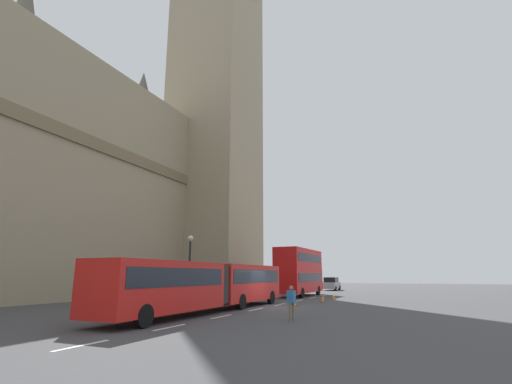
% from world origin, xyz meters
% --- Properties ---
extents(ground_plane, '(160.00, 160.00, 0.00)m').
position_xyz_m(ground_plane, '(0.00, 0.00, 0.00)').
color(ground_plane, '#424244').
extents(lane_centre_marking, '(34.40, 0.16, 0.01)m').
position_xyz_m(lane_centre_marking, '(0.17, 0.00, 0.00)').
color(lane_centre_marking, silver).
rests_on(lane_centre_marking, ground_plane).
extents(clock_tower, '(12.34, 12.34, 74.34)m').
position_xyz_m(clock_tower, '(19.28, 15.98, 39.04)').
color(clock_tower, tan).
rests_on(clock_tower, ground_plane).
extents(articulated_bus, '(18.04, 2.54, 2.90)m').
position_xyz_m(articulated_bus, '(-4.70, 1.99, 1.75)').
color(articulated_bus, red).
rests_on(articulated_bus, ground_plane).
extents(double_decker_bus, '(9.88, 2.54, 4.90)m').
position_xyz_m(double_decker_bus, '(14.08, 2.00, 2.71)').
color(double_decker_bus, red).
rests_on(double_decker_bus, ground_plane).
extents(sedan_lead, '(4.40, 1.86, 1.85)m').
position_xyz_m(sedan_lead, '(30.43, 2.24, 0.91)').
color(sedan_lead, gray).
rests_on(sedan_lead, ground_plane).
extents(traffic_cone_west, '(0.36, 0.36, 0.58)m').
position_xyz_m(traffic_cone_west, '(1.36, -1.50, 0.28)').
color(traffic_cone_west, black).
rests_on(traffic_cone_west, ground_plane).
extents(traffic_cone_middle, '(0.36, 0.36, 0.58)m').
position_xyz_m(traffic_cone_middle, '(6.42, -2.32, 0.28)').
color(traffic_cone_middle, black).
rests_on(traffic_cone_middle, ground_plane).
extents(traffic_cone_east, '(0.36, 0.36, 0.58)m').
position_xyz_m(traffic_cone_east, '(10.12, -2.45, 0.28)').
color(traffic_cone_east, black).
rests_on(traffic_cone_east, ground_plane).
extents(street_lamp, '(0.44, 0.44, 5.27)m').
position_xyz_m(street_lamp, '(-0.28, 6.50, 3.06)').
color(street_lamp, black).
rests_on(street_lamp, ground_plane).
extents(pedestrian_near_cones, '(0.36, 0.46, 1.69)m').
position_xyz_m(pedestrian_near_cones, '(-7.28, -4.18, 0.91)').
color(pedestrian_near_cones, '#726651').
rests_on(pedestrian_near_cones, ground_plane).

